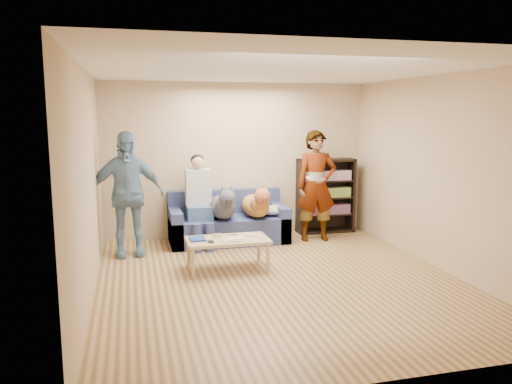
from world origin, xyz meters
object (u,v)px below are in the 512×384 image
object	(u,v)px
camera_silver	(217,235)
person_seated	(199,197)
bookshelf	(325,194)
coffee_table	(228,242)
notebook_blue	(197,239)
person_standing_right	(316,186)
person_standing_left	(127,194)
dog_tan	(257,204)
dog_gray	(223,206)
sofa	(228,224)

from	to	relation	value
camera_silver	person_seated	distance (m)	1.26
person_seated	bookshelf	distance (m)	2.31
coffee_table	notebook_blue	bearing A→B (deg)	172.87
person_standing_right	notebook_blue	world-z (taller)	person_standing_right
notebook_blue	person_standing_left	bearing A→B (deg)	133.00
dog_tan	dog_gray	bearing A→B (deg)	179.33
notebook_blue	bookshelf	distance (m)	2.99
notebook_blue	dog_tan	size ratio (longest dim) A/B	0.22
sofa	coffee_table	xyz separation A→B (m)	(-0.29, -1.46, 0.09)
bookshelf	sofa	bearing A→B (deg)	-172.60
dog_gray	dog_tan	bearing A→B (deg)	-0.67
notebook_blue	person_seated	size ratio (longest dim) A/B	0.18
camera_silver	bookshelf	distance (m)	2.72
camera_silver	bookshelf	bearing A→B (deg)	35.49
person_standing_left	person_seated	bearing A→B (deg)	12.12
notebook_blue	sofa	bearing A→B (deg)	64.02
person_standing_right	bookshelf	distance (m)	0.67
person_standing_left	coffee_table	bearing A→B (deg)	-41.83
person_standing_right	bookshelf	bearing A→B (deg)	59.65
camera_silver	dog_gray	size ratio (longest dim) A/B	0.09
person_standing_left	dog_gray	distance (m)	1.51
dog_gray	dog_tan	size ratio (longest dim) A/B	1.07
sofa	person_standing_left	bearing A→B (deg)	-164.43
person_seated	dog_gray	distance (m)	0.39
person_standing_left	camera_silver	size ratio (longest dim) A/B	16.76
sofa	notebook_blue	bearing A→B (deg)	-115.98
person_seated	coffee_table	bearing A→B (deg)	-81.65
notebook_blue	camera_silver	xyz separation A→B (m)	(0.28, 0.07, 0.01)
person_seated	dog_tan	bearing A→B (deg)	-6.31
person_standing_right	sofa	xyz separation A→B (m)	(-1.43, 0.27, -0.63)
notebook_blue	coffee_table	distance (m)	0.41
notebook_blue	sofa	xyz separation A→B (m)	(0.69, 1.41, -0.15)
notebook_blue	person_standing_right	bearing A→B (deg)	28.21
notebook_blue	coffee_table	world-z (taller)	notebook_blue
sofa	bookshelf	size ratio (longest dim) A/B	1.46
sofa	person_seated	distance (m)	0.70
person_standing_left	dog_gray	xyz separation A→B (m)	(1.46, 0.22, -0.28)
person_standing_right	person_standing_left	distance (m)	3.02
person_seated	bookshelf	xyz separation A→B (m)	(2.28, 0.36, -0.09)
person_standing_right	coffee_table	size ratio (longest dim) A/B	1.65
person_seated	person_standing_left	bearing A→B (deg)	-164.04
person_standing_right	sofa	bearing A→B (deg)	174.84
person_standing_left	dog_tan	size ratio (longest dim) A/B	1.58
dog_gray	bookshelf	size ratio (longest dim) A/B	0.96
camera_silver	dog_tan	xyz separation A→B (m)	(0.84, 1.11, 0.19)
person_standing_left	camera_silver	distance (m)	1.56
person_standing_right	sofa	world-z (taller)	person_standing_right
dog_tan	bookshelf	world-z (taller)	bookshelf
person_standing_left	coffee_table	xyz separation A→B (m)	(1.30, -1.02, -0.55)
coffee_table	person_standing_left	bearing A→B (deg)	142.00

